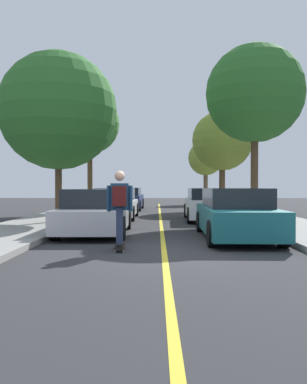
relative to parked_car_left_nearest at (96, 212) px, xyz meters
name	(u,v)px	position (x,y,z in m)	size (l,w,h in m)	color
ground	(164,251)	(2.01, -3.20, -0.68)	(80.00, 80.00, 0.00)	#2D2D30
center_line	(162,231)	(2.01, 0.80, -0.67)	(0.12, 39.20, 0.01)	gold
parked_car_left_nearest	(96,212)	(0.00, 0.00, 0.00)	(2.02, 4.23, 1.36)	#B7B7BC
parked_car_left_near	(116,204)	(0.00, 5.69, -0.01)	(1.91, 4.10, 1.36)	white
parked_car_left_far	(127,199)	(0.00, 12.33, 0.00)	(1.99, 4.56, 1.36)	navy
parked_car_right_nearest	(235,214)	(4.03, -1.04, 0.00)	(1.96, 4.64, 1.39)	#196066
parked_car_right_near	(208,204)	(4.03, 4.74, 0.01)	(2.02, 4.52, 1.36)	white
street_tree_left_nearest	(58,111)	(-1.81, 2.71, 3.55)	(4.35, 4.35, 6.27)	#4C3823
street_tree_left_near	(90,124)	(-1.81, 9.62, 4.15)	(3.23, 3.23, 6.32)	#4C3823
street_tree_right_nearest	(255,94)	(5.84, 4.21, 4.53)	(3.98, 3.98, 7.07)	#4C3823
street_tree_right_near	(222,141)	(5.84, 12.21, 3.54)	(3.67, 3.67, 5.93)	#4C3823
street_tree_right_far	(206,158)	(5.84, 20.37, 3.06)	(2.85, 2.85, 5.05)	brown
fire_hydrant	(66,212)	(-1.50, 2.64, -0.19)	(0.20, 0.20, 0.70)	#B2140F
skateboard	(120,246)	(1.02, -3.09, -0.59)	(0.26, 0.85, 0.10)	black
skateboarder	(120,203)	(1.02, -3.12, 0.38)	(0.58, 0.70, 1.68)	black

